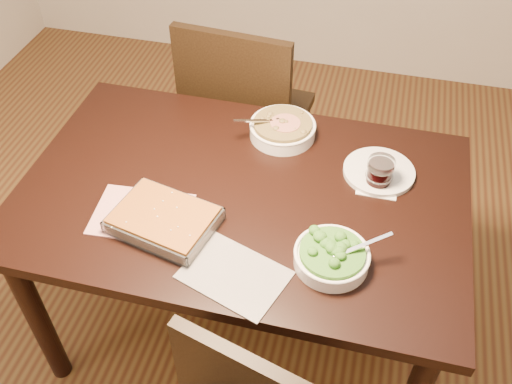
{
  "coord_description": "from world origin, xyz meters",
  "views": [
    {
      "loc": [
        0.35,
        -1.23,
        2.0
      ],
      "look_at": [
        0.06,
        -0.04,
        0.8
      ],
      "focal_mm": 40.0,
      "sensor_mm": 36.0,
      "label": 1
    }
  ],
  "objects_px": {
    "dinner_plate": "(379,172)",
    "chair_far": "(244,113)",
    "stew_bowl": "(283,128)",
    "broccoli_bowl": "(332,256)",
    "table": "(242,212)",
    "wine_tumbler": "(380,172)",
    "baking_dish": "(164,220)"
  },
  "relations": [
    {
      "from": "dinner_plate",
      "to": "chair_far",
      "type": "bearing_deg",
      "value": 141.31
    },
    {
      "from": "dinner_plate",
      "to": "stew_bowl",
      "type": "bearing_deg",
      "value": 161.63
    },
    {
      "from": "broccoli_bowl",
      "to": "chair_far",
      "type": "relative_size",
      "value": 0.23
    },
    {
      "from": "table",
      "to": "wine_tumbler",
      "type": "xyz_separation_m",
      "value": [
        0.41,
        0.13,
        0.15
      ]
    },
    {
      "from": "broccoli_bowl",
      "to": "table",
      "type": "bearing_deg",
      "value": 145.6
    },
    {
      "from": "baking_dish",
      "to": "table",
      "type": "bearing_deg",
      "value": 60.22
    },
    {
      "from": "baking_dish",
      "to": "wine_tumbler",
      "type": "relative_size",
      "value": 3.49
    },
    {
      "from": "broccoli_bowl",
      "to": "baking_dish",
      "type": "bearing_deg",
      "value": 177.87
    },
    {
      "from": "broccoli_bowl",
      "to": "baking_dish",
      "type": "xyz_separation_m",
      "value": [
        -0.5,
        0.02,
        -0.0
      ]
    },
    {
      "from": "baking_dish",
      "to": "chair_far",
      "type": "xyz_separation_m",
      "value": [
        0.01,
        0.85,
        -0.22
      ]
    },
    {
      "from": "stew_bowl",
      "to": "baking_dish",
      "type": "bearing_deg",
      "value": -116.34
    },
    {
      "from": "table",
      "to": "chair_far",
      "type": "bearing_deg",
      "value": 104.56
    },
    {
      "from": "baking_dish",
      "to": "stew_bowl",
      "type": "bearing_deg",
      "value": 76.32
    },
    {
      "from": "table",
      "to": "stew_bowl",
      "type": "relative_size",
      "value": 6.04
    },
    {
      "from": "stew_bowl",
      "to": "dinner_plate",
      "type": "distance_m",
      "value": 0.36
    },
    {
      "from": "baking_dish",
      "to": "wine_tumbler",
      "type": "distance_m",
      "value": 0.68
    },
    {
      "from": "baking_dish",
      "to": "chair_far",
      "type": "bearing_deg",
      "value": 101.84
    },
    {
      "from": "broccoli_bowl",
      "to": "stew_bowl",
      "type": "bearing_deg",
      "value": 115.82
    },
    {
      "from": "wine_tumbler",
      "to": "dinner_plate",
      "type": "xyz_separation_m",
      "value": [
        -0.0,
        0.05,
        -0.05
      ]
    },
    {
      "from": "table",
      "to": "chair_far",
      "type": "relative_size",
      "value": 1.42
    },
    {
      "from": "baking_dish",
      "to": "dinner_plate",
      "type": "distance_m",
      "value": 0.71
    },
    {
      "from": "dinner_plate",
      "to": "wine_tumbler",
      "type": "bearing_deg",
      "value": -88.69
    },
    {
      "from": "stew_bowl",
      "to": "baking_dish",
      "type": "height_order",
      "value": "stew_bowl"
    },
    {
      "from": "wine_tumbler",
      "to": "dinner_plate",
      "type": "relative_size",
      "value": 0.42
    },
    {
      "from": "stew_bowl",
      "to": "dinner_plate",
      "type": "relative_size",
      "value": 1.01
    },
    {
      "from": "table",
      "to": "broccoli_bowl",
      "type": "xyz_separation_m",
      "value": [
        0.32,
        -0.22,
        0.12
      ]
    },
    {
      "from": "chair_far",
      "to": "wine_tumbler",
      "type": "bearing_deg",
      "value": 143.2
    },
    {
      "from": "wine_tumbler",
      "to": "table",
      "type": "bearing_deg",
      "value": -161.9
    },
    {
      "from": "broccoli_bowl",
      "to": "baking_dish",
      "type": "relative_size",
      "value": 0.68
    },
    {
      "from": "stew_bowl",
      "to": "wine_tumbler",
      "type": "distance_m",
      "value": 0.38
    },
    {
      "from": "broccoli_bowl",
      "to": "dinner_plate",
      "type": "bearing_deg",
      "value": 76.87
    },
    {
      "from": "dinner_plate",
      "to": "chair_far",
      "type": "height_order",
      "value": "chair_far"
    }
  ]
}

